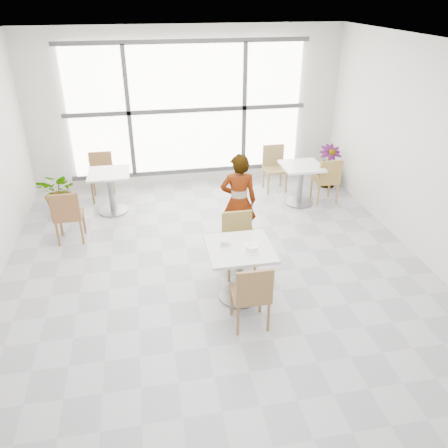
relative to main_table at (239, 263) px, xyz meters
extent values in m
plane|color=#9E9EA5|center=(-0.16, 0.47, -0.52)|extent=(7.00, 7.00, 0.00)
plane|color=white|center=(-0.16, 0.47, 2.48)|extent=(7.00, 7.00, 0.00)
plane|color=silver|center=(-0.16, 3.97, 0.98)|extent=(6.00, 0.00, 6.00)
plane|color=silver|center=(-0.16, -3.03, 0.98)|extent=(6.00, 0.00, 6.00)
plane|color=silver|center=(2.84, 0.47, 0.98)|extent=(0.00, 7.00, 7.00)
cube|color=white|center=(-0.16, 3.91, 0.98)|extent=(4.40, 0.04, 2.40)
cube|color=#3F3F42|center=(-0.16, 3.88, 0.98)|extent=(4.60, 0.05, 0.08)
cube|color=#3F3F42|center=(-1.26, 3.88, 0.98)|extent=(0.08, 0.05, 2.40)
cube|color=#3F3F42|center=(0.94, 3.88, 0.98)|extent=(0.08, 0.05, 2.40)
cube|color=#3F3F42|center=(-0.16, 3.88, -0.24)|extent=(4.60, 0.05, 0.08)
cube|color=#3F3F42|center=(-0.16, 3.88, 2.20)|extent=(4.60, 0.05, 0.08)
cube|color=silver|center=(0.00, 0.00, 0.21)|extent=(0.80, 0.80, 0.04)
cylinder|color=slate|center=(0.00, 0.00, -0.17)|extent=(0.10, 0.10, 0.71)
cylinder|color=slate|center=(0.00, 0.00, -0.51)|extent=(0.52, 0.52, 0.03)
cube|color=brown|center=(0.01, -0.52, -0.09)|extent=(0.42, 0.42, 0.04)
cube|color=brown|center=(0.01, -0.71, 0.14)|extent=(0.42, 0.04, 0.42)
cylinder|color=brown|center=(0.19, -0.34, -0.32)|extent=(0.04, 0.04, 0.41)
cylinder|color=brown|center=(0.19, -0.70, -0.32)|extent=(0.04, 0.04, 0.41)
cylinder|color=brown|center=(-0.17, -0.34, -0.32)|extent=(0.04, 0.04, 0.41)
cylinder|color=brown|center=(-0.17, -0.70, -0.32)|extent=(0.04, 0.04, 0.41)
cube|color=olive|center=(0.12, 0.54, -0.09)|extent=(0.42, 0.42, 0.04)
cube|color=olive|center=(0.12, 0.73, 0.14)|extent=(0.42, 0.04, 0.42)
cylinder|color=olive|center=(-0.06, 0.36, -0.32)|extent=(0.04, 0.04, 0.41)
cylinder|color=olive|center=(-0.06, 0.72, -0.32)|extent=(0.04, 0.04, 0.41)
cylinder|color=olive|center=(0.30, 0.36, -0.32)|extent=(0.04, 0.04, 0.41)
cylinder|color=olive|center=(0.30, 0.72, -0.32)|extent=(0.04, 0.04, 0.41)
cylinder|color=white|center=(0.12, -0.12, 0.23)|extent=(0.21, 0.21, 0.01)
cylinder|color=white|center=(0.12, -0.12, 0.27)|extent=(0.16, 0.16, 0.07)
torus|color=white|center=(0.12, -0.12, 0.31)|extent=(0.16, 0.16, 0.01)
cylinder|color=beige|center=(0.12, -0.12, 0.27)|extent=(0.14, 0.14, 0.05)
cylinder|color=#F5EC9E|center=(0.15, -0.11, 0.31)|extent=(0.03, 0.03, 0.02)
cylinder|color=beige|center=(0.10, -0.12, 0.31)|extent=(0.03, 0.03, 0.01)
cylinder|color=beige|center=(0.10, -0.07, 0.31)|extent=(0.03, 0.03, 0.02)
cylinder|color=beige|center=(0.09, -0.12, 0.31)|extent=(0.03, 0.03, 0.02)
cylinder|color=beige|center=(0.11, -0.12, 0.30)|extent=(0.03, 0.03, 0.01)
cylinder|color=beige|center=(0.12, -0.10, 0.31)|extent=(0.03, 0.03, 0.01)
cylinder|color=beige|center=(0.12, -0.13, 0.31)|extent=(0.03, 0.03, 0.01)
cylinder|color=beige|center=(0.14, -0.13, 0.30)|extent=(0.03, 0.03, 0.02)
cylinder|color=beige|center=(0.07, -0.12, 0.31)|extent=(0.03, 0.03, 0.02)
cylinder|color=beige|center=(0.11, -0.10, 0.31)|extent=(0.03, 0.03, 0.01)
cylinder|color=#F8E3A0|center=(0.10, -0.09, 0.31)|extent=(0.03, 0.03, 0.02)
cylinder|color=beige|center=(0.11, -0.12, 0.31)|extent=(0.03, 0.03, 0.02)
cylinder|color=silver|center=(-0.18, 0.08, 0.23)|extent=(0.13, 0.13, 0.01)
cylinder|color=silver|center=(-0.18, 0.08, 0.27)|extent=(0.08, 0.08, 0.06)
torus|color=silver|center=(-0.14, 0.08, 0.27)|extent=(0.05, 0.01, 0.05)
cylinder|color=black|center=(-0.18, 0.08, 0.29)|extent=(0.07, 0.07, 0.00)
cube|color=#ABABB0|center=(-0.13, 0.06, 0.24)|extent=(0.09, 0.05, 0.00)
sphere|color=#ABABB0|center=(-0.10, 0.08, 0.24)|extent=(0.02, 0.02, 0.02)
imported|color=black|center=(0.27, 1.30, 0.22)|extent=(0.58, 0.42, 1.49)
cube|color=white|center=(-1.68, 2.86, 0.21)|extent=(0.70, 0.70, 0.04)
cylinder|color=gray|center=(-1.68, 2.86, -0.17)|extent=(0.10, 0.10, 0.71)
cylinder|color=gray|center=(-1.68, 2.86, -0.51)|extent=(0.52, 0.52, 0.03)
cube|color=white|center=(1.71, 2.58, 0.21)|extent=(0.70, 0.70, 0.04)
cylinder|color=gray|center=(1.71, 2.58, -0.17)|extent=(0.10, 0.10, 0.71)
cylinder|color=gray|center=(1.71, 2.58, -0.51)|extent=(0.52, 0.52, 0.03)
cube|color=brown|center=(-2.29, 1.95, -0.09)|extent=(0.42, 0.42, 0.04)
cube|color=brown|center=(-2.29, 1.76, 0.14)|extent=(0.42, 0.04, 0.42)
cylinder|color=brown|center=(-2.11, 2.13, -0.32)|extent=(0.04, 0.04, 0.41)
cylinder|color=brown|center=(-2.11, 1.77, -0.32)|extent=(0.04, 0.04, 0.41)
cylinder|color=brown|center=(-2.47, 2.13, -0.32)|extent=(0.04, 0.04, 0.41)
cylinder|color=brown|center=(-2.47, 1.77, -0.32)|extent=(0.04, 0.04, 0.41)
cube|color=olive|center=(-1.86, 3.44, -0.09)|extent=(0.42, 0.42, 0.04)
cube|color=olive|center=(-1.86, 3.63, 0.14)|extent=(0.42, 0.04, 0.42)
cylinder|color=olive|center=(-2.04, 3.26, -0.32)|extent=(0.04, 0.04, 0.41)
cylinder|color=olive|center=(-2.04, 3.62, -0.32)|extent=(0.04, 0.04, 0.41)
cylinder|color=olive|center=(-1.68, 3.26, -0.32)|extent=(0.04, 0.04, 0.41)
cylinder|color=olive|center=(-1.68, 3.62, -0.32)|extent=(0.04, 0.04, 0.41)
cube|color=#A17D3D|center=(2.18, 2.57, -0.09)|extent=(0.42, 0.42, 0.04)
cube|color=#A17D3D|center=(2.18, 2.38, 0.14)|extent=(0.42, 0.04, 0.42)
cylinder|color=#A17D3D|center=(2.36, 2.75, -0.32)|extent=(0.04, 0.04, 0.41)
cylinder|color=#A17D3D|center=(2.36, 2.39, -0.32)|extent=(0.04, 0.04, 0.41)
cylinder|color=#A17D3D|center=(2.00, 2.75, -0.32)|extent=(0.04, 0.04, 0.41)
cylinder|color=#A17D3D|center=(2.00, 2.39, -0.32)|extent=(0.04, 0.04, 0.41)
cube|color=#A48750|center=(1.43, 3.25, -0.09)|extent=(0.42, 0.42, 0.04)
cube|color=#A48750|center=(1.43, 3.44, 0.14)|extent=(0.42, 0.04, 0.42)
cylinder|color=#A48750|center=(1.25, 3.07, -0.32)|extent=(0.04, 0.04, 0.41)
cylinder|color=#A48750|center=(1.25, 3.43, -0.32)|extent=(0.04, 0.04, 0.41)
cylinder|color=#A48750|center=(1.61, 3.07, -0.32)|extent=(0.04, 0.04, 0.41)
cylinder|color=#A48750|center=(1.61, 3.43, -0.32)|extent=(0.04, 0.04, 0.41)
imported|color=#548240|center=(-2.56, 3.00, -0.13)|extent=(0.88, 0.83, 0.78)
imported|color=#3A723B|center=(2.54, 3.28, -0.11)|extent=(0.47, 0.47, 0.83)
camera|label=1|loc=(-1.06, -4.55, 3.04)|focal=35.70mm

